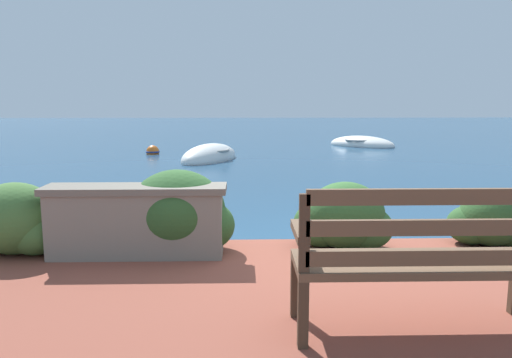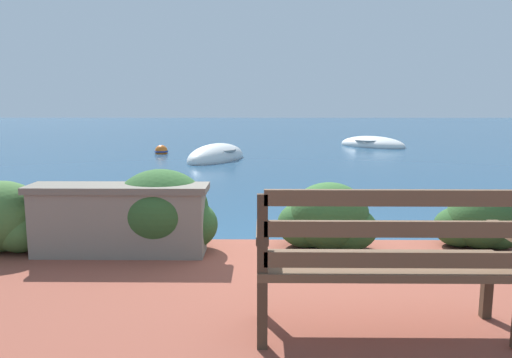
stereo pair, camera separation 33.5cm
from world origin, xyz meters
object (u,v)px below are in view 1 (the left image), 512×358
object	(u,v)px
rowboat_nearest	(210,158)
park_bench	(422,257)
mooring_buoy	(153,152)
rowboat_mid	(362,144)

from	to	relation	value
rowboat_nearest	park_bench	bearing A→B (deg)	33.08
park_bench	mooring_buoy	xyz separation A→B (m)	(-3.79, 12.21, -0.64)
park_bench	rowboat_mid	bearing A→B (deg)	85.55
park_bench	rowboat_nearest	distance (m)	10.82
park_bench	rowboat_mid	distance (m)	14.99
rowboat_mid	rowboat_nearest	bearing A→B (deg)	-96.68
rowboat_nearest	rowboat_mid	size ratio (longest dim) A/B	1.03
rowboat_nearest	rowboat_mid	world-z (taller)	rowboat_nearest
park_bench	rowboat_nearest	size ratio (longest dim) A/B	0.56
park_bench	mooring_buoy	distance (m)	12.80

